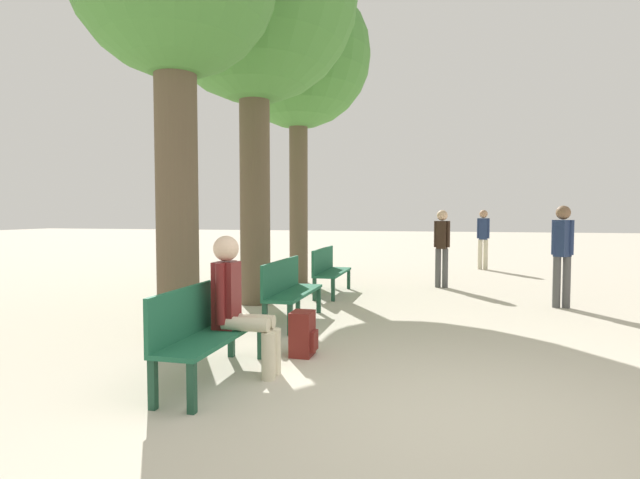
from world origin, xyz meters
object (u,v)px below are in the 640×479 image
object	(u,v)px
bench_row_0	(206,325)
bench_row_2	(328,268)
pedestrian_far	(483,235)
tree_row_1	(254,1)
pedestrian_mid	(562,249)
bench_row_1	(288,286)
tree_row_2	(298,58)
backpack	(303,334)
pedestrian_near	(442,243)
person_seated	(238,302)

from	to	relation	value
bench_row_0	bench_row_2	distance (m)	5.02
bench_row_2	pedestrian_far	distance (m)	6.04
bench_row_0	pedestrian_far	bearing A→B (deg)	72.65
tree_row_1	pedestrian_mid	size ratio (longest dim) A/B	4.13
bench_row_1	pedestrian_mid	world-z (taller)	pedestrian_mid
pedestrian_mid	tree_row_2	bearing A→B (deg)	160.03
tree_row_1	tree_row_2	size ratio (longest dim) A/B	1.05
bench_row_0	tree_row_2	world-z (taller)	tree_row_2
bench_row_2	backpack	size ratio (longest dim) A/B	3.28
tree_row_1	bench_row_1	bearing A→B (deg)	-52.19
bench_row_1	pedestrian_mid	size ratio (longest dim) A/B	0.95
bench_row_1	pedestrian_mid	distance (m)	4.50
bench_row_0	pedestrian_mid	distance (m)	6.08
pedestrian_near	bench_row_0	bearing A→B (deg)	-107.96
tree_row_2	pedestrian_near	bearing A→B (deg)	0.65
tree_row_2	bench_row_0	bearing A→B (deg)	-81.25
tree_row_1	pedestrian_mid	world-z (taller)	tree_row_1
bench_row_2	tree_row_2	xyz separation A→B (m)	(-0.98, 1.36, 4.38)
tree_row_1	backpack	xyz separation A→B (m)	(1.63, -2.82, -4.79)
backpack	pedestrian_near	world-z (taller)	pedestrian_near
bench_row_2	tree_row_1	distance (m)	4.79
backpack	pedestrian_far	distance (m)	9.55
bench_row_2	bench_row_0	bearing A→B (deg)	-90.00
bench_row_2	backpack	bearing A→B (deg)	-80.89
bench_row_1	backpack	world-z (taller)	bench_row_1
bench_row_2	person_seated	size ratio (longest dim) A/B	1.19
tree_row_1	pedestrian_near	size ratio (longest dim) A/B	4.27
tree_row_1	pedestrian_near	distance (m)	5.77
bench_row_0	person_seated	distance (m)	0.37
pedestrian_far	bench_row_0	bearing A→B (deg)	-107.35
bench_row_1	pedestrian_far	distance (m)	8.28
person_seated	backpack	size ratio (longest dim) A/B	2.75
pedestrian_mid	pedestrian_far	world-z (taller)	pedestrian_mid
tree_row_2	backpack	world-z (taller)	tree_row_2
backpack	pedestrian_far	world-z (taller)	pedestrian_far
person_seated	pedestrian_far	size ratio (longest dim) A/B	0.81
tree_row_1	backpack	size ratio (longest dim) A/B	14.30
pedestrian_far	tree_row_2	bearing A→B (deg)	-137.80
tree_row_1	pedestrian_mid	bearing A→B (deg)	9.26
backpack	pedestrian_near	distance (m)	5.68
bench_row_0	pedestrian_near	size ratio (longest dim) A/B	0.98
pedestrian_mid	pedestrian_near	bearing A→B (deg)	135.86
person_seated	pedestrian_mid	distance (m)	5.76
bench_row_0	person_seated	world-z (taller)	person_seated
bench_row_0	pedestrian_far	world-z (taller)	pedestrian_far
backpack	bench_row_2	bearing A→B (deg)	99.11
bench_row_2	person_seated	world-z (taller)	person_seated
tree_row_1	person_seated	bearing A→B (deg)	-71.25
backpack	bench_row_0	bearing A→B (deg)	-124.21
tree_row_1	tree_row_2	world-z (taller)	tree_row_1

